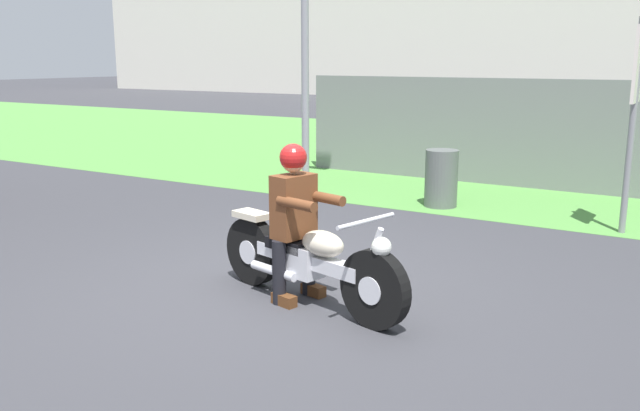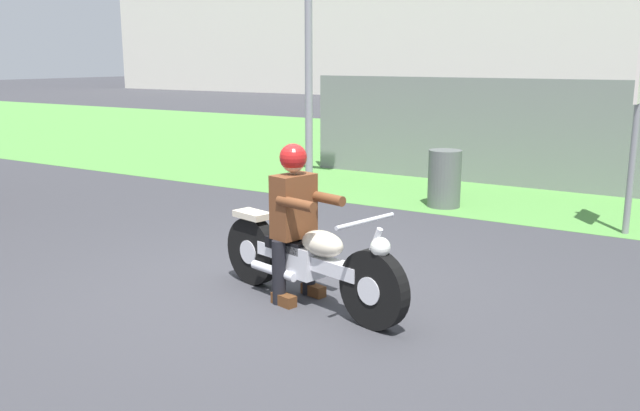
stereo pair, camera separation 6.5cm
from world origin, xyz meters
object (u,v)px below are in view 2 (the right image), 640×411
at_px(trash_can, 444,179).
at_px(rider_lead, 295,210).
at_px(motorcycle_lead, 308,261).
at_px(sign_banner, 639,93).

bearing_deg(trash_can, rider_lead, -85.91).
height_order(motorcycle_lead, rider_lead, rider_lead).
bearing_deg(motorcycle_lead, rider_lead, 179.18).
xyz_separation_m(motorcycle_lead, sign_banner, (2.02, 4.11, 1.33)).
relative_size(trash_can, sign_banner, 0.32).
xyz_separation_m(rider_lead, trash_can, (-0.31, 4.33, -0.40)).
bearing_deg(rider_lead, sign_banner, 75.54).
height_order(rider_lead, sign_banner, sign_banner).
bearing_deg(rider_lead, motorcycle_lead, -0.82).
distance_m(motorcycle_lead, rider_lead, 0.46).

